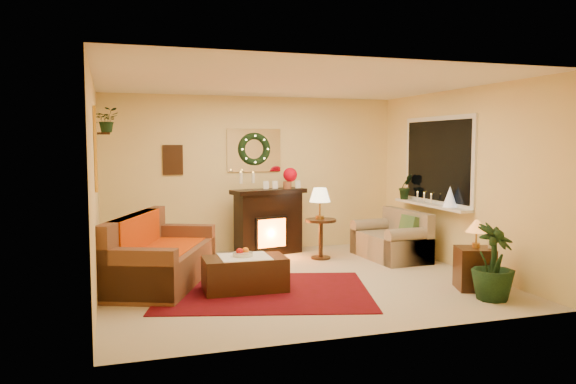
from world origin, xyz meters
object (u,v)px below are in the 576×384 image
object	(u,v)px
loveseat	(390,232)
side_table_round	(321,238)
coffee_table	(245,274)
sofa	(163,251)
end_table_square	(474,268)
fireplace	(268,221)

from	to	relation	value
loveseat	side_table_round	world-z (taller)	loveseat
side_table_round	coffee_table	bearing A→B (deg)	-136.08
sofa	coffee_table	xyz separation A→B (m)	(0.92, -0.68, -0.22)
end_table_square	coffee_table	size ratio (longest dim) A/B	0.52
side_table_round	end_table_square	distance (m)	2.59
loveseat	coffee_table	world-z (taller)	loveseat
fireplace	side_table_round	xyz separation A→B (m)	(0.68, -0.62, -0.23)
sofa	end_table_square	size ratio (longest dim) A/B	3.98
end_table_square	coffee_table	distance (m)	2.86
side_table_round	end_table_square	world-z (taller)	side_table_round
fireplace	end_table_square	xyz separation A→B (m)	(1.84, -2.94, -0.28)
coffee_table	sofa	bearing A→B (deg)	145.42
side_table_round	coffee_table	size ratio (longest dim) A/B	0.63
fireplace	loveseat	xyz separation A→B (m)	(1.74, -0.93, -0.13)
sofa	fireplace	distance (m)	2.35
sofa	coffee_table	size ratio (longest dim) A/B	2.07
loveseat	coffee_table	size ratio (longest dim) A/B	1.29
end_table_square	loveseat	bearing A→B (deg)	92.84
fireplace	end_table_square	world-z (taller)	fireplace
end_table_square	coffee_table	xyz separation A→B (m)	(-2.75, 0.79, -0.06)
loveseat	side_table_round	bearing A→B (deg)	160.27
sofa	loveseat	world-z (taller)	sofa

